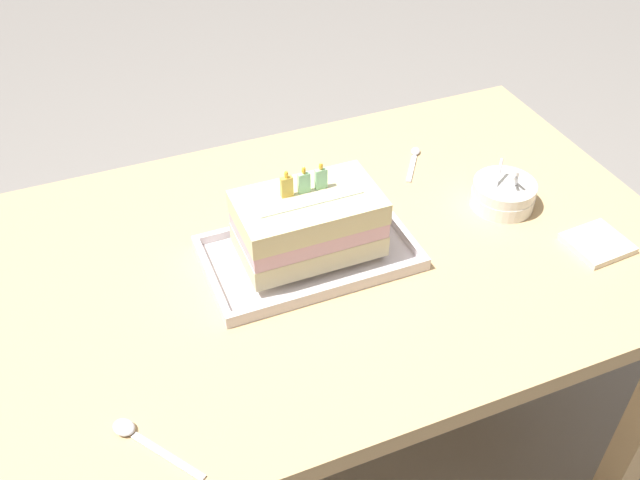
# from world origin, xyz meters

# --- Properties ---
(ground_plane) EXTENTS (8.00, 8.00, 0.00)m
(ground_plane) POSITION_xyz_m (0.00, 0.00, 0.00)
(ground_plane) COLOR gray
(dining_table) EXTENTS (1.23, 0.79, 0.72)m
(dining_table) POSITION_xyz_m (0.00, 0.00, 0.63)
(dining_table) COLOR tan
(dining_table) RESTS_ON ground_plane
(foil_tray) EXTENTS (0.36, 0.22, 0.02)m
(foil_tray) POSITION_xyz_m (-0.05, -0.01, 0.73)
(foil_tray) COLOR silver
(foil_tray) RESTS_ON dining_table
(birthday_cake) EXTENTS (0.24, 0.14, 0.16)m
(birthday_cake) POSITION_xyz_m (-0.05, -0.01, 0.80)
(birthday_cake) COLOR beige
(birthday_cake) RESTS_ON foil_tray
(bowl_stack) EXTENTS (0.12, 0.12, 0.10)m
(bowl_stack) POSITION_xyz_m (0.35, -0.01, 0.75)
(bowl_stack) COLOR white
(bowl_stack) RESTS_ON dining_table
(serving_spoon_near_tray) EXTENTS (0.11, 0.14, 0.01)m
(serving_spoon_near_tray) POSITION_xyz_m (-0.40, -0.26, 0.73)
(serving_spoon_near_tray) COLOR silver
(serving_spoon_near_tray) RESTS_ON dining_table
(serving_spoon_by_bowls) EXTENTS (0.08, 0.11, 0.01)m
(serving_spoon_by_bowls) POSITION_xyz_m (0.27, 0.19, 0.73)
(serving_spoon_by_bowls) COLOR silver
(serving_spoon_by_bowls) RESTS_ON dining_table
(napkin_pile) EXTENTS (0.11, 0.10, 0.01)m
(napkin_pile) POSITION_xyz_m (0.44, -0.18, 0.73)
(napkin_pile) COLOR silver
(napkin_pile) RESTS_ON dining_table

